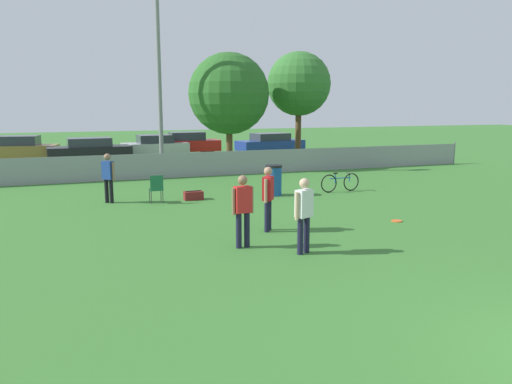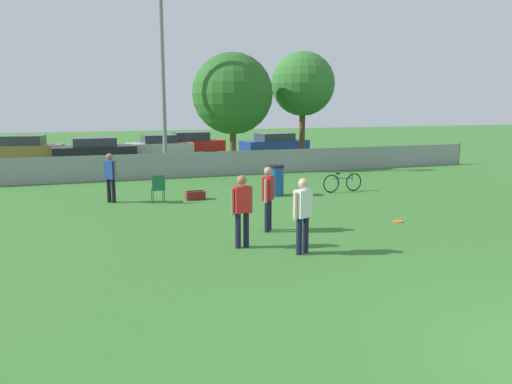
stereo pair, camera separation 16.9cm
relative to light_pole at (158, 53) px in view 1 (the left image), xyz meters
name	(u,v)px [view 1 (the left image)]	position (x,y,z in m)	size (l,w,h in m)	color
fence_backline	(214,164)	(2.05, -1.92, -4.99)	(27.23, 0.07, 1.21)	gray
light_pole	(158,53)	(0.00, 0.00, 0.00)	(0.90, 0.36, 9.52)	gray
tree_near_pole	(229,94)	(3.53, 0.51, -1.81)	(4.05, 4.05, 5.76)	brown
tree_far_right	(299,84)	(7.77, 1.40, -1.25)	(3.45, 3.45, 6.03)	brown
player_receiver_white	(304,211)	(0.63, -14.26, -4.59)	(0.49, 0.34, 1.65)	#191933
player_defender_red	(268,195)	(0.62, -12.18, -4.59)	(0.39, 0.44, 1.65)	#191933
player_thrower_red	(243,206)	(-0.46, -13.38, -4.59)	(0.52, 0.26, 1.65)	#191933
spectator_in_blue	(108,175)	(-2.92, -6.91, -4.61)	(0.40, 0.40, 1.63)	black
frisbee_disc	(397,221)	(4.37, -12.42, -5.53)	(0.30, 0.30, 0.03)	#E5591E
folding_chair_sideline	(156,187)	(-1.46, -7.51, -5.01)	(0.42, 0.42, 0.93)	#333338
bicycle_sideline	(340,182)	(5.30, -7.63, -5.19)	(1.64, 0.44, 0.72)	black
trash_bin	(274,180)	(2.69, -7.50, -4.99)	(0.59, 0.59, 1.09)	#194C99
gear_bag_sideline	(193,195)	(-0.19, -7.32, -5.40)	(0.64, 0.35, 0.31)	maroon
parked_car_tan	(19,149)	(-6.89, 7.97, -4.85)	(4.46, 2.44, 1.44)	black
parked_car_dark	(90,150)	(-3.06, 6.03, -4.86)	(4.61, 2.07, 1.35)	black
parked_car_silver	(155,146)	(0.86, 7.57, -4.88)	(4.05, 2.08, 1.35)	black
parked_car_red	(187,143)	(3.07, 8.44, -4.84)	(4.20, 1.73, 1.44)	black
parked_car_blue	(270,143)	(8.54, 7.45, -4.89)	(4.76, 2.38, 1.32)	black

